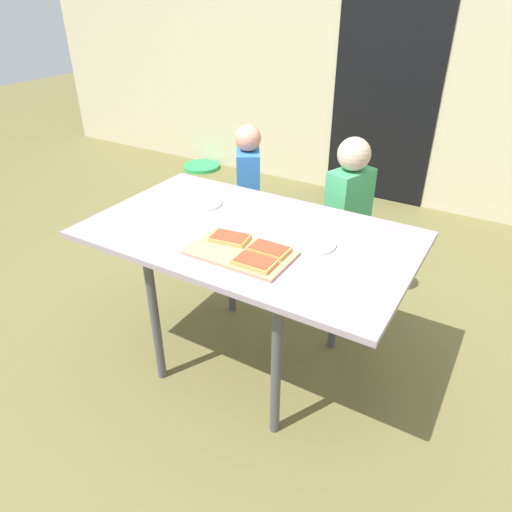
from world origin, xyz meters
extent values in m
plane|color=olive|center=(0.00, 0.00, 0.00)|extent=(16.00, 16.00, 0.00)
cube|color=beige|center=(0.00, 2.56, 1.27)|extent=(8.00, 0.20, 2.53)
cube|color=black|center=(-0.16, 2.46, 1.00)|extent=(0.90, 0.02, 2.00)
cube|color=#9E8D9B|center=(0.00, 0.00, 0.76)|extent=(1.47, 0.87, 0.03)
cylinder|color=#4C4C51|center=(-0.33, -0.33, 0.37)|extent=(0.04, 0.04, 0.74)
cylinder|color=#4C4C51|center=(0.33, -0.33, 0.37)|extent=(0.04, 0.04, 0.74)
cylinder|color=#4C4C51|center=(-0.33, 0.33, 0.37)|extent=(0.04, 0.04, 0.74)
cylinder|color=#4C4C51|center=(0.33, 0.33, 0.37)|extent=(0.04, 0.04, 0.74)
cube|color=tan|center=(0.07, -0.19, 0.78)|extent=(0.43, 0.25, 0.01)
cube|color=#E09F52|center=(0.17, -0.13, 0.79)|extent=(0.17, 0.10, 0.02)
cube|color=#BF3F25|center=(0.17, -0.13, 0.80)|extent=(0.15, 0.09, 0.00)
cube|color=#E09F52|center=(-0.02, -0.13, 0.79)|extent=(0.18, 0.12, 0.02)
cube|color=#BF3F25|center=(-0.02, -0.13, 0.80)|extent=(0.16, 0.11, 0.00)
cube|color=#E09F52|center=(0.17, -0.24, 0.79)|extent=(0.17, 0.10, 0.02)
cube|color=#BF3F25|center=(0.17, -0.24, 0.80)|extent=(0.15, 0.09, 0.00)
cylinder|color=white|center=(-0.37, 0.14, 0.78)|extent=(0.21, 0.21, 0.01)
cylinder|color=white|center=(0.29, 0.04, 0.78)|extent=(0.21, 0.21, 0.01)
cylinder|color=#3B4140|center=(-0.51, 0.83, 0.24)|extent=(0.09, 0.09, 0.48)
cylinder|color=#3B4140|center=(-0.44, 0.71, 0.24)|extent=(0.09, 0.09, 0.48)
cube|color=blue|center=(-0.47, 0.77, 0.67)|extent=(0.25, 0.28, 0.38)
sphere|color=#E99A7E|center=(-0.47, 0.77, 0.94)|extent=(0.16, 0.16, 0.16)
cylinder|color=navy|center=(0.26, 0.71, 0.27)|extent=(0.09, 0.09, 0.54)
cylinder|color=navy|center=(0.21, 0.58, 0.27)|extent=(0.09, 0.09, 0.54)
cube|color=#3FA566|center=(0.23, 0.65, 0.72)|extent=(0.21, 0.27, 0.36)
sphere|color=#CDAF90|center=(0.23, 0.65, 0.99)|extent=(0.17, 0.17, 0.17)
cylinder|color=green|center=(-1.99, 2.26, 0.02)|extent=(0.38, 0.38, 0.04)
camera|label=1|loc=(0.99, -1.60, 1.75)|focal=33.02mm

